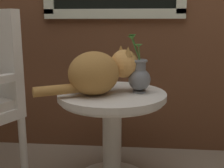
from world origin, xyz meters
name	(u,v)px	position (x,y,z in m)	size (l,w,h in m)	color
wicker_side_table	(112,120)	(0.06, 0.28, 0.41)	(0.63, 0.63, 0.59)	silver
cat	(99,72)	(-0.01, 0.23, 0.72)	(0.55, 0.37, 0.27)	#AD7A3D
pewter_vase_with_ivy	(139,76)	(0.22, 0.30, 0.68)	(0.14, 0.13, 0.33)	slate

